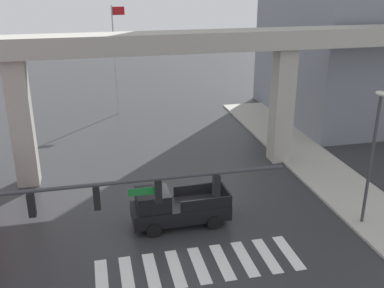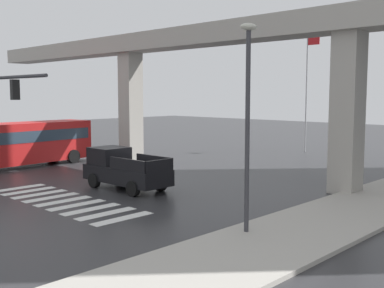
% 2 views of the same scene
% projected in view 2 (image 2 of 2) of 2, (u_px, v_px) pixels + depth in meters
% --- Properties ---
extents(ground_plane, '(120.00, 120.00, 0.00)m').
position_uv_depth(ground_plane, '(140.00, 187.00, 25.00)').
color(ground_plane, '#2D2D30').
extents(crosswalk_stripes, '(9.35, 2.80, 0.01)m').
position_uv_depth(crosswalk_stripes, '(63.00, 201.00, 21.73)').
color(crosswalk_stripes, silver).
rests_on(crosswalk_stripes, ground).
extents(elevated_overpass, '(51.90, 2.08, 9.11)m').
position_uv_depth(elevated_overpass, '(218.00, 47.00, 28.61)').
color(elevated_overpass, '#ADA89E').
rests_on(elevated_overpass, ground).
extents(sidewalk_east, '(4.00, 36.00, 0.15)m').
position_uv_depth(sidewalk_east, '(345.00, 214.00, 19.17)').
color(sidewalk_east, '#ADA89E').
rests_on(sidewalk_east, ground).
extents(pickup_truck, '(5.12, 2.14, 2.08)m').
position_uv_depth(pickup_truck, '(123.00, 170.00, 24.59)').
color(pickup_truck, black).
rests_on(pickup_truck, ground).
extents(city_bus, '(3.44, 10.97, 2.99)m').
position_uv_depth(city_bus, '(15.00, 142.00, 31.57)').
color(city_bus, red).
rests_on(city_bus, ground).
extents(street_lamp_near_corner, '(0.44, 0.70, 7.24)m').
position_uv_depth(street_lamp_near_corner, '(248.00, 104.00, 15.97)').
color(street_lamp_near_corner, '#38383D').
rests_on(street_lamp_near_corner, ground).
extents(flagpole, '(1.16, 0.12, 9.82)m').
position_uv_depth(flagpole, '(308.00, 85.00, 39.81)').
color(flagpole, silver).
rests_on(flagpole, ground).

